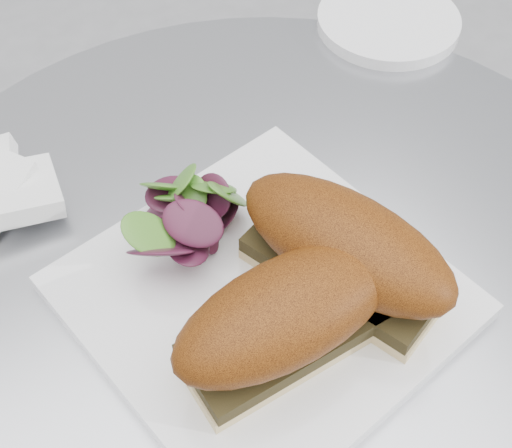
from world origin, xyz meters
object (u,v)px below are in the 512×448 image
Objects in this scene: sandwich_left at (286,318)px; sandwich_right at (345,249)px; saucer at (388,21)px; plate at (263,297)px.

sandwich_left is 0.91× the size of sandwich_right.
sandwich_right is at bearing -131.93° from saucer.
sandwich_left is at bearing -89.45° from sandwich_right.
plate is 1.67× the size of saucer.
sandwich_right is at bearing 20.30° from sandwich_left.
sandwich_right reaches higher than plate.
plate is at bearing 75.13° from sandwich_left.
saucer is (0.24, 0.27, -0.05)m from sandwich_right.
sandwich_left is 0.43m from saucer.
plate is 1.48× the size of sandwich_left.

